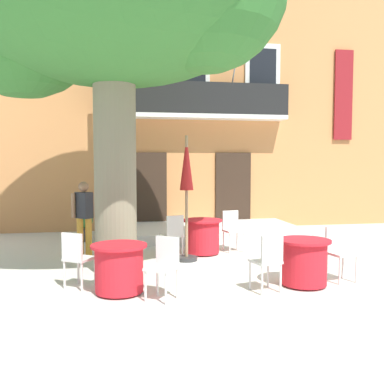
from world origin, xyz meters
TOP-DOWN VIEW (x-y plane):
  - ground_plane at (0.00, 0.00)m, footprint 120.00×120.00m
  - building_facade at (-0.73, 6.99)m, footprint 13.00×5.09m
  - entrance_step_platform at (-0.73, 3.70)m, footprint 5.38×2.60m
  - cafe_table_near_tree at (-1.12, 1.35)m, footprint 0.86×0.86m
  - cafe_chair_near_tree_0 at (-0.39, 1.54)m, footprint 0.46×0.46m
  - cafe_chair_near_tree_1 at (-1.81, 1.04)m, footprint 0.50×0.50m
  - cafe_table_middle at (-2.95, -1.26)m, footprint 0.86×0.86m
  - cafe_chair_middle_0 at (-3.61, -0.90)m, footprint 0.56×0.56m
  - cafe_chair_middle_1 at (-2.30, -1.64)m, footprint 0.56×0.56m
  - cafe_table_front at (0.02, -1.36)m, footprint 0.86×0.86m
  - cafe_chair_front_0 at (0.75, -1.15)m, footprint 0.46×0.46m
  - cafe_chair_front_1 at (-0.69, -1.62)m, footprint 0.49×0.49m
  - cafe_umbrella at (-1.57, 0.77)m, footprint 0.44×0.44m
  - ground_planter_left at (-3.77, 3.42)m, footprint 0.40×0.40m
  - pedestrian_near_entrance at (-3.66, 1.66)m, footprint 0.53×0.39m

SIDE VIEW (x-z plane):
  - ground_plane at x=0.00m, z-range 0.00..0.00m
  - entrance_step_platform at x=-0.73m, z-range 0.00..0.25m
  - cafe_table_near_tree at x=-1.12m, z-range 0.01..0.77m
  - cafe_table_middle at x=-2.95m, z-range 0.01..0.77m
  - cafe_table_front at x=0.02m, z-range 0.01..0.77m
  - ground_planter_left at x=-3.77m, z-range 0.05..0.79m
  - cafe_chair_near_tree_0 at x=-0.39m, z-range 0.07..0.98m
  - cafe_chair_near_tree_1 at x=-1.81m, z-range 0.07..0.98m
  - cafe_chair_middle_0 at x=-3.61m, z-range 0.07..0.98m
  - cafe_chair_middle_1 at x=-2.30m, z-range 0.07..0.98m
  - cafe_chair_front_0 at x=0.75m, z-range 0.07..0.98m
  - cafe_chair_front_1 at x=-0.69m, z-range 0.07..0.98m
  - pedestrian_near_entrance at x=-3.66m, z-range 0.10..1.70m
  - cafe_umbrella at x=-1.57m, z-range 0.39..2.94m
  - building_facade at x=-0.73m, z-range 0.00..7.50m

